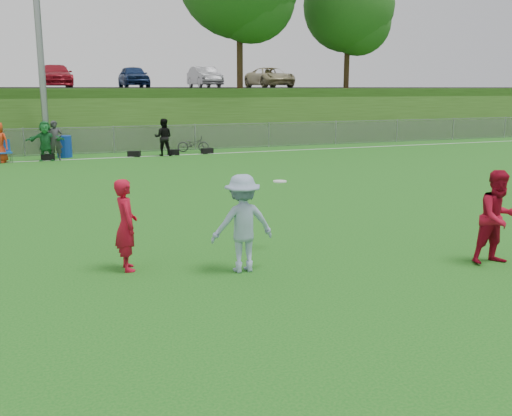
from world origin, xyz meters
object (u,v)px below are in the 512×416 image
frisbee (280,181)px  recycling_bin (64,147)px  player_red_left (126,225)px  player_blue (242,223)px  bicycle (193,144)px  player_red_center (498,217)px

frisbee → recycling_bin: (-3.09, 17.14, -0.84)m
frisbee → recycling_bin: frisbee is taller
player_red_left → player_blue: (1.82, -0.77, 0.04)m
bicycle → frisbee: bearing=-171.1°
player_red_left → recycling_bin: player_red_left is taller
player_red_left → frisbee: 3.00m
player_blue → recycling_bin: 18.27m
player_blue → recycling_bin: (-1.96, 18.16, -0.35)m
recycling_bin → player_red_center: bearing=-72.0°
player_red_left → recycling_bin: (-0.15, 17.40, -0.30)m
recycling_bin → frisbee: bearing=-79.8°
bicycle → player_red_left: bearing=179.9°
frisbee → bicycle: size_ratio=0.17×
player_red_left → bicycle: 18.34m
player_blue → bicycle: size_ratio=1.10×
player_red_center → frisbee: 3.93m
player_blue → player_red_center: bearing=165.6°
player_red_left → recycling_bin: bearing=-1.1°
player_red_center → frisbee: bearing=148.5°
player_red_left → player_blue: size_ratio=0.95×
player_blue → bicycle: 18.60m
frisbee → recycling_bin: size_ratio=0.27×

